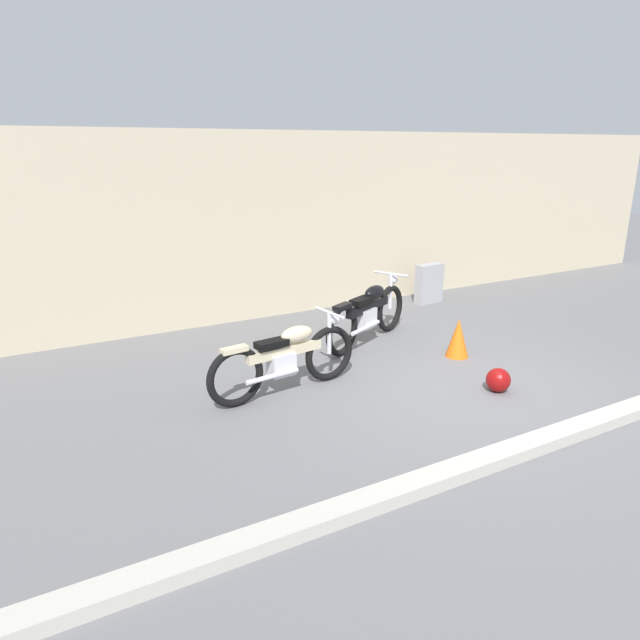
# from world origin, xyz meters

# --- Properties ---
(ground_plane) EXTENTS (40.00, 40.00, 0.00)m
(ground_plane) POSITION_xyz_m (0.00, 0.00, 0.00)
(ground_plane) COLOR slate
(building_wall) EXTENTS (18.00, 0.30, 3.09)m
(building_wall) POSITION_xyz_m (0.00, 4.15, 1.54)
(building_wall) COLOR beige
(building_wall) RESTS_ON ground_plane
(curb_strip) EXTENTS (18.00, 0.24, 0.12)m
(curb_strip) POSITION_xyz_m (0.00, -1.39, 0.06)
(curb_strip) COLOR #B7B2A8
(curb_strip) RESTS_ON ground_plane
(stone_marker) EXTENTS (0.57, 0.25, 0.74)m
(stone_marker) POSITION_xyz_m (2.17, 3.39, 0.37)
(stone_marker) COLOR #9E9EA3
(stone_marker) RESTS_ON ground_plane
(helmet) EXTENTS (0.29, 0.29, 0.29)m
(helmet) POSITION_xyz_m (0.27, -0.22, 0.15)
(helmet) COLOR maroon
(helmet) RESTS_ON ground_plane
(traffic_cone) EXTENTS (0.32, 0.32, 0.55)m
(traffic_cone) POSITION_xyz_m (0.66, 0.93, 0.28)
(traffic_cone) COLOR orange
(traffic_cone) RESTS_ON ground_plane
(motorcycle_cream) EXTENTS (2.01, 0.57, 0.90)m
(motorcycle_cream) POSITION_xyz_m (-1.96, 1.00, 0.44)
(motorcycle_cream) COLOR black
(motorcycle_cream) RESTS_ON ground_plane
(motorcycle_black) EXTENTS (1.95, 1.07, 0.95)m
(motorcycle_black) POSITION_xyz_m (-0.09, 2.05, 0.46)
(motorcycle_black) COLOR black
(motorcycle_black) RESTS_ON ground_plane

